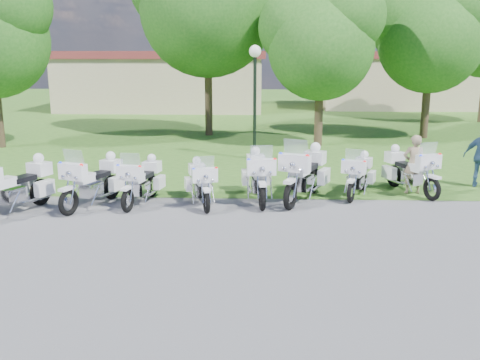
{
  "coord_description": "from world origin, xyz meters",
  "views": [
    {
      "loc": [
        1.09,
        -11.13,
        3.84
      ],
      "look_at": [
        0.57,
        1.2,
        0.95
      ],
      "focal_mm": 40.0,
      "sensor_mm": 36.0,
      "label": 1
    }
  ],
  "objects_px": {
    "motorcycle_3": "(142,180)",
    "motorcycle_5": "(258,175)",
    "bystander_a": "(414,165)",
    "motorcycle_7": "(359,174)",
    "motorcycle_1": "(17,185)",
    "motorcycle_8": "(410,170)",
    "lamp_post": "(255,74)",
    "motorcycle_4": "(201,182)",
    "motorcycle_6": "(305,173)",
    "motorcycle_2": "(94,180)"
  },
  "relations": [
    {
      "from": "motorcycle_3",
      "to": "motorcycle_5",
      "type": "height_order",
      "value": "motorcycle_5"
    },
    {
      "from": "bystander_a",
      "to": "motorcycle_3",
      "type": "bearing_deg",
      "value": 7.93
    },
    {
      "from": "bystander_a",
      "to": "motorcycle_7",
      "type": "bearing_deg",
      "value": 6.75
    },
    {
      "from": "motorcycle_1",
      "to": "motorcycle_7",
      "type": "xyz_separation_m",
      "value": [
        8.78,
        2.05,
        -0.11
      ]
    },
    {
      "from": "motorcycle_8",
      "to": "lamp_post",
      "type": "relative_size",
      "value": 0.52
    },
    {
      "from": "motorcycle_4",
      "to": "motorcycle_6",
      "type": "relative_size",
      "value": 0.83
    },
    {
      "from": "motorcycle_2",
      "to": "bystander_a",
      "type": "distance_m",
      "value": 8.77
    },
    {
      "from": "motorcycle_6",
      "to": "lamp_post",
      "type": "distance_m",
      "value": 6.36
    },
    {
      "from": "motorcycle_7",
      "to": "lamp_post",
      "type": "xyz_separation_m",
      "value": [
        -2.99,
        5.15,
        2.57
      ]
    },
    {
      "from": "motorcycle_4",
      "to": "motorcycle_8",
      "type": "height_order",
      "value": "motorcycle_8"
    },
    {
      "from": "motorcycle_3",
      "to": "lamp_post",
      "type": "bearing_deg",
      "value": -103.51
    },
    {
      "from": "motorcycle_1",
      "to": "lamp_post",
      "type": "relative_size",
      "value": 0.56
    },
    {
      "from": "motorcycle_1",
      "to": "motorcycle_3",
      "type": "xyz_separation_m",
      "value": [
        2.92,
        1.0,
        -0.09
      ]
    },
    {
      "from": "motorcycle_7",
      "to": "motorcycle_8",
      "type": "xyz_separation_m",
      "value": [
        1.51,
        0.39,
        0.06
      ]
    },
    {
      "from": "motorcycle_2",
      "to": "motorcycle_3",
      "type": "xyz_separation_m",
      "value": [
        1.19,
        0.3,
        -0.06
      ]
    },
    {
      "from": "motorcycle_1",
      "to": "motorcycle_6",
      "type": "relative_size",
      "value": 0.95
    },
    {
      "from": "motorcycle_5",
      "to": "motorcycle_6",
      "type": "distance_m",
      "value": 1.27
    },
    {
      "from": "motorcycle_3",
      "to": "lamp_post",
      "type": "relative_size",
      "value": 0.52
    },
    {
      "from": "motorcycle_1",
      "to": "lamp_post",
      "type": "height_order",
      "value": "lamp_post"
    },
    {
      "from": "motorcycle_1",
      "to": "motorcycle_7",
      "type": "bearing_deg",
      "value": -143.95
    },
    {
      "from": "lamp_post",
      "to": "motorcycle_6",
      "type": "bearing_deg",
      "value": -75.71
    },
    {
      "from": "motorcycle_5",
      "to": "motorcycle_7",
      "type": "bearing_deg",
      "value": -173.55
    },
    {
      "from": "motorcycle_4",
      "to": "motorcycle_7",
      "type": "height_order",
      "value": "motorcycle_7"
    },
    {
      "from": "motorcycle_4",
      "to": "motorcycle_3",
      "type": "bearing_deg",
      "value": -17.56
    },
    {
      "from": "motorcycle_4",
      "to": "motorcycle_7",
      "type": "distance_m",
      "value": 4.45
    },
    {
      "from": "motorcycle_3",
      "to": "bystander_a",
      "type": "distance_m",
      "value": 7.54
    },
    {
      "from": "motorcycle_1",
      "to": "motorcycle_3",
      "type": "relative_size",
      "value": 1.09
    },
    {
      "from": "motorcycle_2",
      "to": "motorcycle_4",
      "type": "relative_size",
      "value": 1.11
    },
    {
      "from": "motorcycle_5",
      "to": "motorcycle_4",
      "type": "bearing_deg",
      "value": 10.88
    },
    {
      "from": "motorcycle_2",
      "to": "motorcycle_3",
      "type": "relative_size",
      "value": 1.05
    },
    {
      "from": "motorcycle_4",
      "to": "lamp_post",
      "type": "relative_size",
      "value": 0.49
    },
    {
      "from": "motorcycle_3",
      "to": "motorcycle_6",
      "type": "xyz_separation_m",
      "value": [
        4.33,
        0.5,
        0.13
      ]
    },
    {
      "from": "motorcycle_2",
      "to": "motorcycle_8",
      "type": "xyz_separation_m",
      "value": [
        8.57,
        1.73,
        -0.02
      ]
    },
    {
      "from": "motorcycle_6",
      "to": "bystander_a",
      "type": "bearing_deg",
      "value": -142.22
    },
    {
      "from": "motorcycle_3",
      "to": "motorcycle_6",
      "type": "relative_size",
      "value": 0.87
    },
    {
      "from": "motorcycle_3",
      "to": "motorcycle_7",
      "type": "relative_size",
      "value": 1.08
    },
    {
      "from": "motorcycle_1",
      "to": "bystander_a",
      "type": "relative_size",
      "value": 1.4
    },
    {
      "from": "motorcycle_7",
      "to": "motorcycle_3",
      "type": "bearing_deg",
      "value": 32.28
    },
    {
      "from": "motorcycle_3",
      "to": "motorcycle_7",
      "type": "height_order",
      "value": "motorcycle_3"
    },
    {
      "from": "motorcycle_7",
      "to": "motorcycle_8",
      "type": "distance_m",
      "value": 1.56
    },
    {
      "from": "motorcycle_3",
      "to": "lamp_post",
      "type": "xyz_separation_m",
      "value": [
        2.88,
        6.2,
        2.55
      ]
    },
    {
      "from": "motorcycle_5",
      "to": "motorcycle_7",
      "type": "height_order",
      "value": "motorcycle_5"
    },
    {
      "from": "motorcycle_4",
      "to": "motorcycle_7",
      "type": "bearing_deg",
      "value": 178.8
    },
    {
      "from": "motorcycle_6",
      "to": "bystander_a",
      "type": "relative_size",
      "value": 1.48
    },
    {
      "from": "motorcycle_1",
      "to": "motorcycle_5",
      "type": "relative_size",
      "value": 0.97
    },
    {
      "from": "motorcycle_8",
      "to": "bystander_a",
      "type": "bearing_deg",
      "value": 87.2
    },
    {
      "from": "motorcycle_6",
      "to": "motorcycle_8",
      "type": "bearing_deg",
      "value": -139.37
    },
    {
      "from": "motorcycle_2",
      "to": "motorcycle_6",
      "type": "bearing_deg",
      "value": -150.41
    },
    {
      "from": "motorcycle_5",
      "to": "motorcycle_8",
      "type": "relative_size",
      "value": 1.11
    },
    {
      "from": "motorcycle_4",
      "to": "motorcycle_7",
      "type": "xyz_separation_m",
      "value": [
        4.31,
        1.1,
        0.0
      ]
    }
  ]
}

